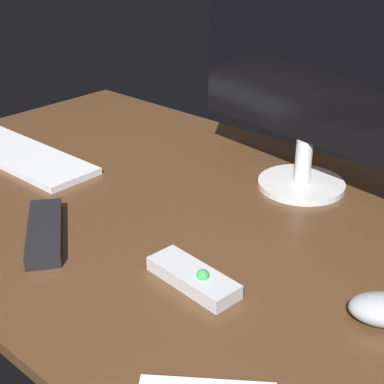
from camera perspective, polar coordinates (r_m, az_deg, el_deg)
name	(u,v)px	position (r cm, az deg, el deg)	size (l,w,h in cm)	color
desk	(177,212)	(106.28, -1.53, -2.06)	(140.00, 84.00, 2.00)	#4C301C
monitor	(313,63)	(107.57, 12.02, 12.58)	(52.94, 17.28, 44.93)	silver
keyboard	(22,155)	(132.34, -16.71, 3.53)	(39.80, 12.82, 1.39)	silver
media_remote	(193,277)	(84.57, 0.13, -8.55)	(15.53, 6.71, 3.48)	#B7B7BC
tv_remote	(45,232)	(98.94, -14.56, -3.86)	(19.79, 5.49, 2.34)	black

